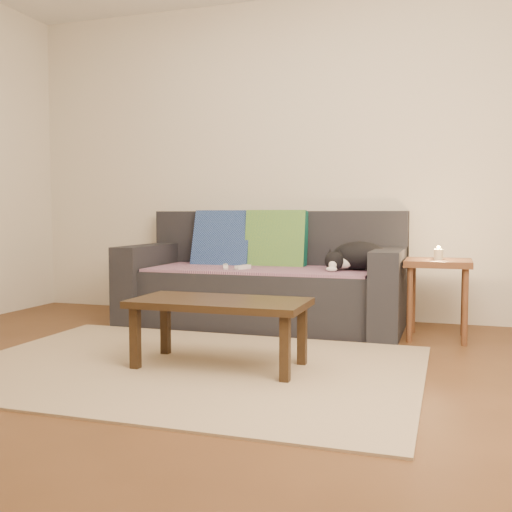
{
  "coord_description": "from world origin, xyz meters",
  "views": [
    {
      "loc": [
        1.35,
        -2.81,
        0.85
      ],
      "look_at": [
        0.05,
        1.2,
        0.55
      ],
      "focal_mm": 42.0,
      "sensor_mm": 36.0,
      "label": 1
    }
  ],
  "objects_px": {
    "coffee_table": "(220,308)",
    "side_table": "(438,274)",
    "sofa": "(265,284)",
    "wii_remote_a": "(226,267)",
    "wii_remote_b": "(243,267)",
    "cat": "(357,256)"
  },
  "relations": [
    {
      "from": "side_table",
      "to": "coffee_table",
      "type": "xyz_separation_m",
      "value": [
        -1.12,
        -1.19,
        -0.11
      ]
    },
    {
      "from": "coffee_table",
      "to": "side_table",
      "type": "bearing_deg",
      "value": 46.71
    },
    {
      "from": "side_table",
      "to": "wii_remote_a",
      "type": "bearing_deg",
      "value": -178.21
    },
    {
      "from": "cat",
      "to": "side_table",
      "type": "relative_size",
      "value": 0.89
    },
    {
      "from": "sofa",
      "to": "wii_remote_a",
      "type": "xyz_separation_m",
      "value": [
        -0.23,
        -0.23,
        0.15
      ]
    },
    {
      "from": "sofa",
      "to": "coffee_table",
      "type": "relative_size",
      "value": 2.2
    },
    {
      "from": "wii_remote_a",
      "to": "wii_remote_b",
      "type": "distance_m",
      "value": 0.14
    },
    {
      "from": "cat",
      "to": "wii_remote_a",
      "type": "height_order",
      "value": "cat"
    },
    {
      "from": "cat",
      "to": "wii_remote_b",
      "type": "height_order",
      "value": "cat"
    },
    {
      "from": "wii_remote_a",
      "to": "wii_remote_b",
      "type": "xyz_separation_m",
      "value": [
        0.14,
        0.0,
        0.0
      ]
    },
    {
      "from": "wii_remote_a",
      "to": "coffee_table",
      "type": "bearing_deg",
      "value": 177.5
    },
    {
      "from": "side_table",
      "to": "coffee_table",
      "type": "height_order",
      "value": "side_table"
    },
    {
      "from": "wii_remote_b",
      "to": "sofa",
      "type": "bearing_deg",
      "value": -3.23
    },
    {
      "from": "cat",
      "to": "wii_remote_b",
      "type": "relative_size",
      "value": 3.2
    },
    {
      "from": "side_table",
      "to": "wii_remote_b",
      "type": "bearing_deg",
      "value": -178.13
    },
    {
      "from": "sofa",
      "to": "side_table",
      "type": "distance_m",
      "value": 1.3
    },
    {
      "from": "wii_remote_b",
      "to": "coffee_table",
      "type": "xyz_separation_m",
      "value": [
        0.26,
        -1.14,
        -0.12
      ]
    },
    {
      "from": "wii_remote_a",
      "to": "side_table",
      "type": "relative_size",
      "value": 0.28
    },
    {
      "from": "wii_remote_a",
      "to": "side_table",
      "type": "distance_m",
      "value": 1.52
    },
    {
      "from": "cat",
      "to": "side_table",
      "type": "distance_m",
      "value": 0.59
    },
    {
      "from": "wii_remote_a",
      "to": "coffee_table",
      "type": "relative_size",
      "value": 0.16
    },
    {
      "from": "wii_remote_b",
      "to": "cat",
      "type": "bearing_deg",
      "value": -56.85
    }
  ]
}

